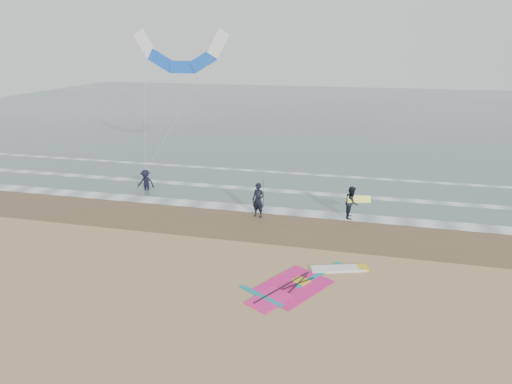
% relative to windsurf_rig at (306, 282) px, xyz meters
% --- Properties ---
extents(ground, '(120.00, 120.00, 0.00)m').
position_rel_windsurf_rig_xyz_m(ground, '(-2.71, -0.18, -0.03)').
color(ground, tan).
rests_on(ground, ground).
extents(sea_water, '(120.00, 80.00, 0.02)m').
position_rel_windsurf_rig_xyz_m(sea_water, '(-2.71, 47.82, -0.02)').
color(sea_water, '#47605E').
rests_on(sea_water, ground).
extents(wet_sand_band, '(120.00, 5.00, 0.01)m').
position_rel_windsurf_rig_xyz_m(wet_sand_band, '(-2.71, 5.82, -0.03)').
color(wet_sand_band, brown).
rests_on(wet_sand_band, ground).
extents(foam_waterline, '(120.00, 9.15, 0.02)m').
position_rel_windsurf_rig_xyz_m(foam_waterline, '(-2.71, 10.26, -0.00)').
color(foam_waterline, white).
rests_on(foam_waterline, ground).
extents(windsurf_rig, '(5.18, 4.90, 0.12)m').
position_rel_windsurf_rig_xyz_m(windsurf_rig, '(0.00, 0.00, 0.00)').
color(windsurf_rig, white).
rests_on(windsurf_rig, ground).
extents(person_standing, '(0.85, 0.67, 2.03)m').
position_rel_windsurf_rig_xyz_m(person_standing, '(-3.72, 6.86, 0.98)').
color(person_standing, black).
rests_on(person_standing, ground).
extents(person_walking, '(0.74, 0.94, 1.88)m').
position_rel_windsurf_rig_xyz_m(person_walking, '(1.48, 7.99, 0.90)').
color(person_walking, black).
rests_on(person_walking, ground).
extents(person_wading, '(1.19, 0.70, 1.81)m').
position_rel_windsurf_rig_xyz_m(person_wading, '(-12.24, 9.81, 0.87)').
color(person_wading, black).
rests_on(person_wading, ground).
extents(held_pole, '(0.17, 0.86, 1.82)m').
position_rel_windsurf_rig_xyz_m(held_pole, '(-3.42, 6.86, 1.46)').
color(held_pole, black).
rests_on(held_pole, ground).
extents(carried_kiteboard, '(1.30, 0.51, 0.39)m').
position_rel_windsurf_rig_xyz_m(carried_kiteboard, '(1.88, 7.89, 1.15)').
color(carried_kiteboard, yellow).
rests_on(carried_kiteboard, ground).
extents(surf_kite, '(6.71, 2.60, 9.24)m').
position_rel_windsurf_rig_xyz_m(surf_kite, '(-10.24, 12.29, 8.71)').
color(surf_kite, white).
rests_on(surf_kite, ground).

